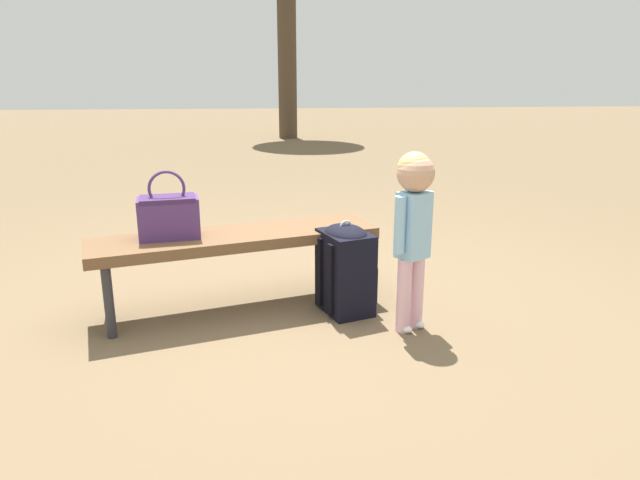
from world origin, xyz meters
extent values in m
plane|color=brown|center=(0.00, 0.00, 0.00)|extent=(40.00, 40.00, 0.00)
cube|color=brown|center=(-0.33, 0.14, 0.42)|extent=(1.65, 0.82, 0.06)
cylinder|color=#2D2D33|center=(0.31, 0.47, 0.20)|extent=(0.05, 0.05, 0.39)
cylinder|color=#2D2D33|center=(0.39, 0.20, 0.20)|extent=(0.05, 0.05, 0.39)
cylinder|color=#2D2D33|center=(-1.04, 0.08, 0.20)|extent=(0.05, 0.05, 0.39)
cylinder|color=#2D2D33|center=(-0.96, -0.19, 0.20)|extent=(0.05, 0.05, 0.39)
cylinder|color=#2D2D33|center=(0.35, 0.33, 0.10)|extent=(0.12, 0.28, 0.04)
cylinder|color=#2D2D33|center=(-1.00, -0.05, 0.10)|extent=(0.12, 0.28, 0.04)
cube|color=#4C2D66|center=(-0.68, 0.08, 0.56)|extent=(0.34, 0.23, 0.22)
cube|color=#39224C|center=(-0.68, 0.08, 0.67)|extent=(0.31, 0.23, 0.02)
torus|color=#4C2D66|center=(-0.68, 0.08, 0.72)|extent=(0.20, 0.05, 0.20)
cylinder|color=#E5B2C6|center=(0.63, -0.21, 0.20)|extent=(0.08, 0.08, 0.40)
cylinder|color=#E5B2C6|center=(0.55, -0.26, 0.20)|extent=(0.08, 0.08, 0.40)
ellipsoid|color=white|center=(0.64, -0.23, 0.02)|extent=(0.09, 0.10, 0.04)
ellipsoid|color=white|center=(0.56, -0.28, 0.02)|extent=(0.09, 0.10, 0.04)
cube|color=#8CBFE5|center=(0.59, -0.24, 0.57)|extent=(0.19, 0.18, 0.34)
cylinder|color=#8CBFE5|center=(0.67, -0.18, 0.59)|extent=(0.06, 0.06, 0.29)
cylinder|color=#8CBFE5|center=(0.50, -0.29, 0.59)|extent=(0.06, 0.06, 0.29)
sphere|color=tan|center=(0.59, -0.24, 0.83)|extent=(0.19, 0.19, 0.19)
sphere|color=tan|center=(0.58, -0.23, 0.85)|extent=(0.17, 0.17, 0.17)
cube|color=black|center=(0.28, 0.04, 0.23)|extent=(0.32, 0.38, 0.47)
ellipsoid|color=black|center=(0.28, 0.04, 0.45)|extent=(0.31, 0.36, 0.11)
cube|color=black|center=(0.41, 0.08, 0.16)|extent=(0.10, 0.22, 0.21)
cube|color=black|center=(0.14, 0.06, 0.23)|extent=(0.04, 0.06, 0.40)
cube|color=black|center=(0.19, -0.07, 0.23)|extent=(0.04, 0.06, 0.40)
torus|color=#B2B2B7|center=(0.28, 0.04, 0.50)|extent=(0.08, 0.04, 0.08)
cylinder|color=#473828|center=(0.42, 9.32, 1.76)|extent=(0.38, 0.38, 3.52)
camera|label=1|loc=(-0.17, -3.01, 1.31)|focal=32.54mm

